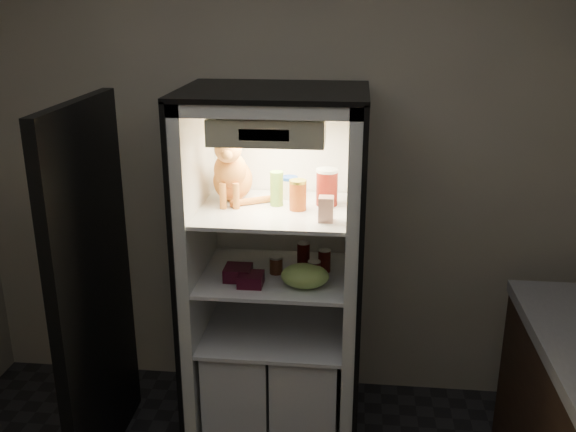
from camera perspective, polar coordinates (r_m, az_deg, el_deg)
name	(u,v)px	position (r m, az deg, el deg)	size (l,w,h in m)	color
room_shell	(213,242)	(1.84, -6.67, -2.33)	(3.60, 3.60, 3.60)	white
refrigerator	(276,294)	(3.43, -1.10, -6.93)	(0.90, 0.72, 1.88)	white
fridge_door	(93,294)	(3.28, -16.91, -6.67)	(0.08, 0.87, 1.85)	black
tabby_cat	(232,174)	(3.25, -5.02, 3.78)	(0.34, 0.38, 0.40)	#B15816
parmesan_shaker	(277,189)	(3.20, -1.02, 2.46)	(0.07, 0.07, 0.17)	#24852A
mayo_tub	(290,187)	(3.32, 0.14, 2.56)	(0.08, 0.08, 0.12)	white
salsa_jar	(298,195)	(3.14, 0.88, 1.88)	(0.09, 0.09, 0.15)	maroon
pepper_jar	(327,187)	(3.21, 3.48, 2.59)	(0.11, 0.11, 0.19)	maroon
cream_carton	(326,209)	(2.98, 3.40, 0.62)	(0.07, 0.07, 0.12)	silver
soda_can_a	(303,254)	(3.38, 1.38, -3.36)	(0.07, 0.07, 0.12)	black
soda_can_b	(324,261)	(3.31, 3.25, -3.98)	(0.06, 0.06, 0.12)	black
soda_can_c	(314,272)	(3.17, 2.33, -5.02)	(0.06, 0.06, 0.12)	black
condiment_jar	(276,265)	(3.29, -1.07, -4.35)	(0.07, 0.07, 0.09)	#532A17
grape_bag	(305,276)	(3.13, 1.51, -5.35)	(0.24, 0.17, 0.12)	#9DC75D
berry_box_left	(238,273)	(3.23, -4.46, -5.06)	(0.13, 0.13, 0.07)	#4C0C1E
berry_box_right	(251,279)	(3.17, -3.33, -5.65)	(0.12, 0.12, 0.06)	#4C0C1E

